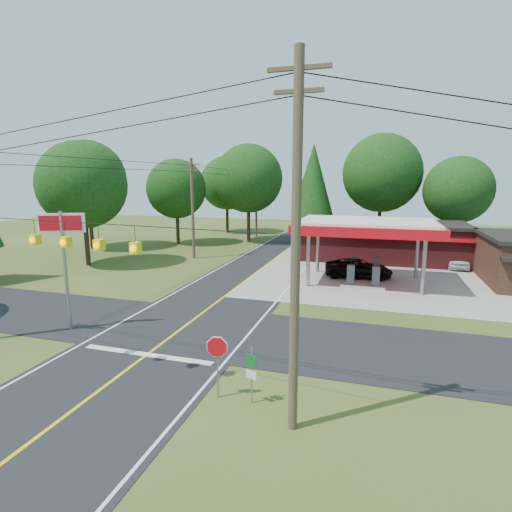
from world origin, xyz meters
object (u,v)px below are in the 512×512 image
(suv_car, at_px, (358,268))
(big_stop_sign, at_px, (63,244))
(gas_canopy, at_px, (366,228))
(octagonal_stop_sign, at_px, (217,352))
(sedan_car, at_px, (458,260))

(suv_car, bearing_deg, big_stop_sign, 134.17)
(gas_canopy, relative_size, octagonal_stop_sign, 4.41)
(suv_car, distance_m, big_stop_sign, 22.09)
(gas_canopy, height_order, octagonal_stop_sign, gas_canopy)
(gas_canopy, bearing_deg, sedan_car, 45.00)
(suv_car, height_order, octagonal_stop_sign, octagonal_stop_sign)
(gas_canopy, height_order, big_stop_sign, big_stop_sign)
(gas_canopy, xyz_separation_m, octagonal_stop_sign, (-4.50, -19.01, -2.48))
(suv_car, xyz_separation_m, big_stop_sign, (-14.15, -16.51, 3.91))
(sedan_car, height_order, big_stop_sign, big_stop_sign)
(big_stop_sign, bearing_deg, gas_canopy, 45.70)
(suv_car, relative_size, octagonal_stop_sign, 2.24)
(big_stop_sign, height_order, octagonal_stop_sign, big_stop_sign)
(gas_canopy, bearing_deg, suv_car, 108.43)
(octagonal_stop_sign, bearing_deg, sedan_car, 65.17)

